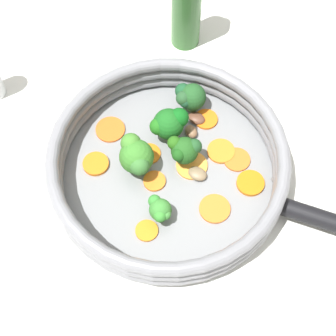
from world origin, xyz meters
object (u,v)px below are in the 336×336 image
Objects in this scene: mushroom_piece_2 at (197,174)px; mushroom_piece_0 at (191,132)px; carrot_slice_3 at (215,209)px; carrot_slice_8 at (221,151)px; carrot_slice_5 at (147,231)px; broccoli_floret_0 at (169,123)px; skillet at (168,175)px; carrot_slice_0 at (206,119)px; carrot_slice_7 at (149,154)px; broccoli_floret_3 at (136,156)px; carrot_slice_1 at (110,129)px; carrot_slice_10 at (154,181)px; carrot_slice_2 at (237,160)px; carrot_slice_9 at (250,183)px; carrot_slice_4 at (192,165)px; broccoli_floret_1 at (185,150)px; broccoli_floret_2 at (189,97)px; broccoli_floret_4 at (160,210)px; mushroom_piece_1 at (196,118)px; carrot_slice_6 at (96,164)px; oil_bottle at (187,1)px.

mushroom_piece_0 is at bearing 114.62° from mushroom_piece_2.
carrot_slice_8 is (-0.02, 0.09, 0.00)m from carrot_slice_3.
broccoli_floret_0 is (-0.02, 0.14, 0.03)m from carrot_slice_5.
carrot_slice_5 is (0.00, -0.09, 0.01)m from skillet.
carrot_slice_0 and carrot_slice_8 have the same top height.
carrot_slice_0 is 0.19m from carrot_slice_5.
carrot_slice_7 is 0.57× the size of broccoli_floret_3.
broccoli_floret_3 reaches higher than mushroom_piece_0.
carrot_slice_1 is at bearing 162.76° from carrot_slice_7.
carrot_slice_10 is (-0.04, -0.12, 0.00)m from carrot_slice_0.
carrot_slice_2 is 0.04m from carrot_slice_9.
carrot_slice_4 is 0.06m from carrot_slice_10.
carrot_slice_2 is 0.75× the size of broccoli_floret_1.
carrot_slice_3 is at bearing -60.54° from broccoli_floret_2.
mushroom_piece_1 is (0.00, 0.16, -0.02)m from broccoli_floret_4.
carrot_slice_0 reaches higher than skillet.
carrot_slice_6 reaches higher than skillet.
broccoli_floret_2 is (-0.03, 0.09, 0.03)m from carrot_slice_4.
mushroom_piece_2 is at bearing -45.22° from carrot_slice_4.
broccoli_floret_4 is at bearing -123.16° from carrot_slice_2.
oil_bottle is at bearing 109.04° from broccoli_floret_2.
broccoli_floret_1 is at bearing 176.65° from carrot_slice_9.
carrot_slice_9 is (0.03, -0.03, 0.00)m from carrot_slice_2.
broccoli_floret_4 reaches higher than mushroom_piece_0.
carrot_slice_2 is 0.12m from carrot_slice_7.
broccoli_floret_1 reaches higher than skillet.
broccoli_floret_3 reaches higher than carrot_slice_4.
broccoli_floret_2 is at bearing 141.76° from carrot_slice_9.
carrot_slice_9 reaches higher than carrot_slice_10.
skillet is 7.25× the size of carrot_slice_3.
carrot_slice_8 is at bearing 30.45° from broccoli_floret_3.
carrot_slice_0 is 0.90× the size of carrot_slice_2.
carrot_slice_10 is 0.13m from broccoli_floret_2.
broccoli_floret_0 is 0.04m from mushroom_piece_0.
carrot_slice_8 is at bearing 20.23° from carrot_slice_7.
carrot_slice_3 is 0.74× the size of broccoli_floret_3.
carrot_slice_3 and carrot_slice_4 have the same top height.
carrot_slice_2 is 1.03× the size of carrot_slice_6.
carrot_slice_8 is 0.12m from broccoli_floret_3.
carrot_slice_1 is at bearing 136.56° from broccoli_floret_4.
carrot_slice_5 is 1.12× the size of mushroom_piece_2.
mushroom_piece_2 is (0.06, -0.05, -0.03)m from broccoli_floret_0.
carrot_slice_8 is at bearing -17.08° from mushroom_piece_0.
carrot_slice_8 is 1.27× the size of carrot_slice_10.
mushroom_piece_0 reaches higher than carrot_slice_5.
broccoli_floret_0 reaches higher than broccoli_floret_1.
broccoli_floret_4 is (0.01, 0.02, 0.02)m from carrot_slice_5.
mushroom_piece_0 is at bearing 38.66° from carrot_slice_6.
mushroom_piece_0 reaches higher than carrot_slice_8.
mushroom_piece_2 is (0.01, -0.09, 0.00)m from carrot_slice_0.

